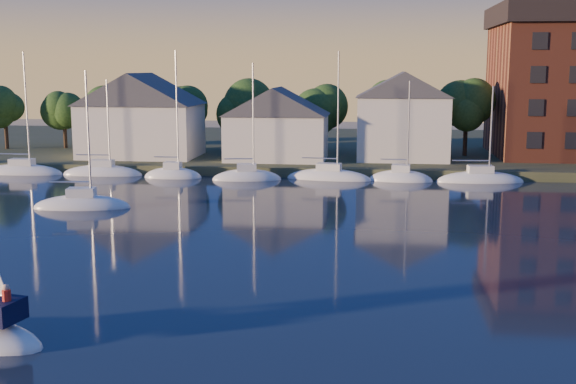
% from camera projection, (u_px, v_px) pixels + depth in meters
% --- Properties ---
extents(shoreline_land, '(160.00, 50.00, 2.00)m').
position_uv_depth(shoreline_land, '(338.00, 151.00, 98.48)').
color(shoreline_land, '#394126').
rests_on(shoreline_land, ground).
extents(wooden_dock, '(120.00, 3.00, 1.00)m').
position_uv_depth(wooden_dock, '(327.00, 176.00, 75.96)').
color(wooden_dock, brown).
rests_on(wooden_dock, ground).
extents(clubhouse_west, '(13.65, 9.45, 9.64)m').
position_uv_depth(clubhouse_west, '(141.00, 114.00, 83.37)').
color(clubhouse_west, silver).
rests_on(clubhouse_west, shoreline_land).
extents(clubhouse_centre, '(11.55, 8.40, 8.08)m').
position_uv_depth(clubhouse_centre, '(277.00, 123.00, 80.68)').
color(clubhouse_centre, silver).
rests_on(clubhouse_centre, shoreline_land).
extents(clubhouse_east, '(10.50, 8.40, 9.80)m').
position_uv_depth(clubhouse_east, '(403.00, 115.00, 80.87)').
color(clubhouse_east, silver).
rests_on(clubhouse_east, shoreline_land).
extents(tree_line, '(93.40, 5.40, 8.90)m').
position_uv_depth(tree_line, '(351.00, 102.00, 85.28)').
color(tree_line, '#372719').
rests_on(tree_line, shoreline_land).
extents(moored_fleet, '(63.50, 2.40, 12.05)m').
position_uv_depth(moored_fleet, '(209.00, 177.00, 74.40)').
color(moored_fleet, white).
rests_on(moored_fleet, ground).
extents(drifting_sailboat_left, '(8.13, 3.77, 12.10)m').
position_uv_depth(drifting_sailboat_left, '(82.00, 207.00, 58.30)').
color(drifting_sailboat_left, white).
rests_on(drifting_sailboat_left, ground).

